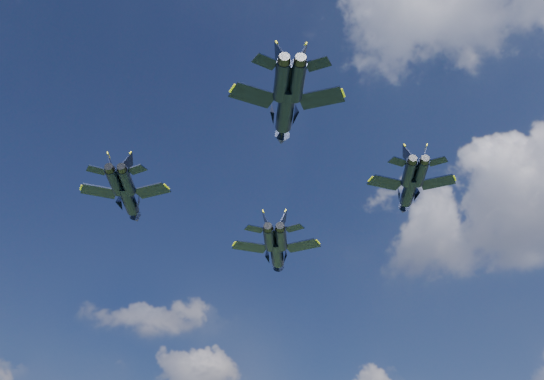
{
  "coord_description": "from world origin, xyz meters",
  "views": [
    {
      "loc": [
        46.43,
        -57.72,
        15.32
      ],
      "look_at": [
        0.35,
        1.58,
        60.35
      ],
      "focal_mm": 45.0,
      "sensor_mm": 36.0,
      "label": 1
    }
  ],
  "objects_px": {
    "jet_lead": "(277,254)",
    "jet_left": "(129,200)",
    "jet_slot": "(285,111)",
    "jet_right": "(409,191)"
  },
  "relations": [
    {
      "from": "jet_left",
      "to": "jet_slot",
      "type": "height_order",
      "value": "jet_left"
    },
    {
      "from": "jet_left",
      "to": "jet_right",
      "type": "relative_size",
      "value": 1.0
    },
    {
      "from": "jet_slot",
      "to": "jet_right",
      "type": "bearing_deg",
      "value": 47.43
    },
    {
      "from": "jet_left",
      "to": "jet_slot",
      "type": "distance_m",
      "value": 28.35
    },
    {
      "from": "jet_lead",
      "to": "jet_right",
      "type": "xyz_separation_m",
      "value": [
        24.06,
        -2.41,
        1.22
      ]
    },
    {
      "from": "jet_left",
      "to": "jet_slot",
      "type": "relative_size",
      "value": 1.01
    },
    {
      "from": "jet_slot",
      "to": "jet_left",
      "type": "bearing_deg",
      "value": 131.55
    },
    {
      "from": "jet_lead",
      "to": "jet_right",
      "type": "distance_m",
      "value": 24.21
    },
    {
      "from": "jet_lead",
      "to": "jet_left",
      "type": "bearing_deg",
      "value": -134.71
    },
    {
      "from": "jet_lead",
      "to": "jet_left",
      "type": "distance_m",
      "value": 26.37
    }
  ]
}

